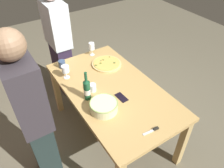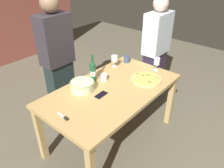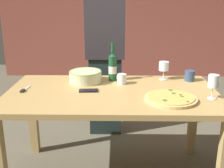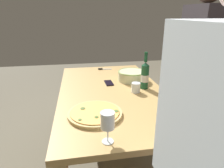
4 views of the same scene
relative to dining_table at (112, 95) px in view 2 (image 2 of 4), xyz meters
The scene contains 13 objects.
ground_plane 0.66m from the dining_table, ahead, with size 8.00×8.00×0.00m, color #625B49.
dining_table is the anchor object (origin of this frame).
pizza 0.46m from the dining_table, 24.38° to the right, with size 0.36×0.36×0.03m.
serving_bowl 0.36m from the dining_table, 133.38° to the left, with size 0.27×0.27×0.10m.
wine_bottle 0.36m from the dining_table, 90.66° to the left, with size 0.07×0.07×0.33m.
wine_glass_near_pizza 0.59m from the dining_table, 37.13° to the left, with size 0.08×0.08×0.16m.
wine_glass_by_bottle 0.75m from the dining_table, 11.67° to the right, with size 0.07×0.07×0.17m.
cup_amber 0.73m from the dining_table, 24.03° to the left, with size 0.08×0.08×0.09m, color #334768.
cup_ceramic 0.25m from the dining_table, 68.11° to the left, with size 0.08×0.08×0.08m, color white.
cell_phone 0.20m from the dining_table, behind, with size 0.07×0.14×0.01m, color black.
pizza_knife 0.68m from the dining_table, behind, with size 0.04×0.16×0.02m.
person_host 1.17m from the dining_table, ahead, with size 0.43×0.24×1.59m.
person_guest_left 0.88m from the dining_table, 95.62° to the left, with size 0.40×0.24×1.69m.
Camera 2 is at (-1.57, -1.34, 2.05)m, focal length 34.88 mm.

